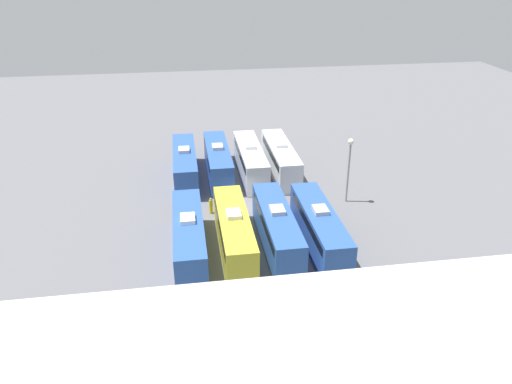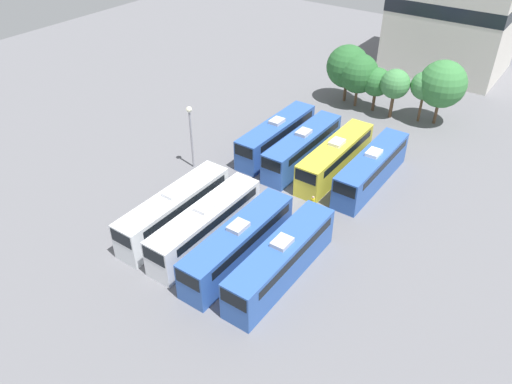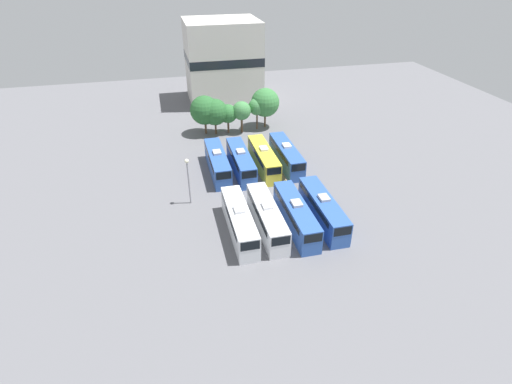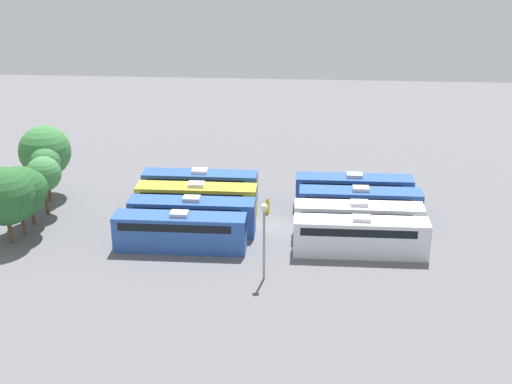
{
  "view_description": "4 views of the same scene",
  "coord_description": "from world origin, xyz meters",
  "px_view_note": "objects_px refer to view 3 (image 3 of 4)",
  "views": [
    {
      "loc": [
        5.6,
        44.4,
        23.26
      ],
      "look_at": [
        -1.25,
        0.48,
        1.8
      ],
      "focal_mm": 35.0,
      "sensor_mm": 36.0,
      "label": 1
    },
    {
      "loc": [
        20.15,
        -31.9,
        27.68
      ],
      "look_at": [
        -1.4,
        -1.47,
        1.56
      ],
      "focal_mm": 35.0,
      "sensor_mm": 36.0,
      "label": 2
    },
    {
      "loc": [
        -12.87,
        -47.1,
        30.47
      ],
      "look_at": [
        -1.81,
        -1.72,
        1.73
      ],
      "focal_mm": 28.0,
      "sensor_mm": 36.0,
      "label": 3
    },
    {
      "loc": [
        -63.17,
        -2.77,
        28.73
      ],
      "look_at": [
        1.57,
        1.91,
        2.94
      ],
      "focal_mm": 50.0,
      "sensor_mm": 36.0,
      "label": 4
    }
  ],
  "objects_px": {
    "worker_person": "(286,184)",
    "bus_0": "(239,220)",
    "bus_1": "(267,217)",
    "tree_3": "(242,111)",
    "bus_5": "(241,161)",
    "depot_building": "(223,61)",
    "bus_2": "(296,214)",
    "bus_4": "(217,162)",
    "tree_2": "(228,114)",
    "bus_7": "(286,155)",
    "bus_6": "(264,158)",
    "tree_0": "(205,110)",
    "tree_5": "(265,103)",
    "light_pole": "(188,173)",
    "tree_4": "(257,107)",
    "bus_3": "(323,209)",
    "tree_1": "(215,112)"
  },
  "relations": [
    {
      "from": "bus_1",
      "to": "tree_3",
      "type": "bearing_deg",
      "value": 83.81
    },
    {
      "from": "tree_3",
      "to": "tree_5",
      "type": "xyz_separation_m",
      "value": [
        4.99,
        1.56,
        0.68
      ]
    },
    {
      "from": "bus_0",
      "to": "bus_2",
      "type": "xyz_separation_m",
      "value": [
        7.19,
        -0.38,
        0.0
      ]
    },
    {
      "from": "worker_person",
      "to": "light_pole",
      "type": "xyz_separation_m",
      "value": [
        -13.95,
        -0.48,
        3.94
      ]
    },
    {
      "from": "bus_5",
      "to": "depot_building",
      "type": "distance_m",
      "value": 36.18
    },
    {
      "from": "bus_5",
      "to": "tree_5",
      "type": "distance_m",
      "value": 19.09
    },
    {
      "from": "bus_6",
      "to": "bus_1",
      "type": "bearing_deg",
      "value": -103.22
    },
    {
      "from": "bus_5",
      "to": "tree_3",
      "type": "xyz_separation_m",
      "value": [
        3.39,
        15.3,
        2.47
      ]
    },
    {
      "from": "bus_3",
      "to": "tree_1",
      "type": "xyz_separation_m",
      "value": [
        -9.05,
        31.42,
        2.49
      ]
    },
    {
      "from": "tree_0",
      "to": "tree_1",
      "type": "distance_m",
      "value": 1.94
    },
    {
      "from": "bus_4",
      "to": "worker_person",
      "type": "xyz_separation_m",
      "value": [
        8.85,
        -7.44,
        -1.06
      ]
    },
    {
      "from": "tree_1",
      "to": "bus_3",
      "type": "bearing_deg",
      "value": -73.93
    },
    {
      "from": "bus_5",
      "to": "bus_4",
      "type": "bearing_deg",
      "value": 171.53
    },
    {
      "from": "tree_3",
      "to": "bus_7",
      "type": "bearing_deg",
      "value": -74.38
    },
    {
      "from": "bus_3",
      "to": "tree_4",
      "type": "relative_size",
      "value": 1.93
    },
    {
      "from": "bus_2",
      "to": "bus_5",
      "type": "relative_size",
      "value": 1.0
    },
    {
      "from": "bus_3",
      "to": "bus_4",
      "type": "height_order",
      "value": "same"
    },
    {
      "from": "bus_1",
      "to": "tree_0",
      "type": "bearing_deg",
      "value": 96.14
    },
    {
      "from": "worker_person",
      "to": "depot_building",
      "type": "distance_m",
      "value": 43.04
    },
    {
      "from": "bus_5",
      "to": "tree_3",
      "type": "height_order",
      "value": "tree_3"
    },
    {
      "from": "bus_6",
      "to": "tree_0",
      "type": "height_order",
      "value": "tree_0"
    },
    {
      "from": "tree_5",
      "to": "depot_building",
      "type": "bearing_deg",
      "value": 105.03
    },
    {
      "from": "bus_1",
      "to": "tree_1",
      "type": "height_order",
      "value": "tree_1"
    },
    {
      "from": "tree_0",
      "to": "depot_building",
      "type": "relative_size",
      "value": 0.42
    },
    {
      "from": "bus_0",
      "to": "tree_2",
      "type": "height_order",
      "value": "tree_2"
    },
    {
      "from": "bus_5",
      "to": "light_pole",
      "type": "bearing_deg",
      "value": -139.74
    },
    {
      "from": "bus_6",
      "to": "tree_0",
      "type": "bearing_deg",
      "value": 113.75
    },
    {
      "from": "worker_person",
      "to": "tree_3",
      "type": "height_order",
      "value": "tree_3"
    },
    {
      "from": "tree_2",
      "to": "tree_3",
      "type": "bearing_deg",
      "value": -11.66
    },
    {
      "from": "tree_3",
      "to": "bus_1",
      "type": "bearing_deg",
      "value": -96.19
    },
    {
      "from": "worker_person",
      "to": "tree_2",
      "type": "xyz_separation_m",
      "value": [
        -4.37,
        22.73,
        2.99
      ]
    },
    {
      "from": "light_pole",
      "to": "tree_5",
      "type": "relative_size",
      "value": 0.88
    },
    {
      "from": "bus_1",
      "to": "bus_3",
      "type": "xyz_separation_m",
      "value": [
        7.44,
        0.01,
        0.0
      ]
    },
    {
      "from": "tree_0",
      "to": "depot_building",
      "type": "distance_m",
      "value": 20.58
    },
    {
      "from": "worker_person",
      "to": "bus_0",
      "type": "bearing_deg",
      "value": -134.91
    },
    {
      "from": "bus_1",
      "to": "tree_4",
      "type": "relative_size",
      "value": 1.93
    },
    {
      "from": "bus_2",
      "to": "tree_4",
      "type": "bearing_deg",
      "value": 84.87
    },
    {
      "from": "light_pole",
      "to": "tree_1",
      "type": "xyz_separation_m",
      "value": [
        7.14,
        23.18,
        -0.4
      ]
    },
    {
      "from": "bus_7",
      "to": "tree_1",
      "type": "bearing_deg",
      "value": 120.64
    },
    {
      "from": "tree_1",
      "to": "tree_2",
      "type": "relative_size",
      "value": 1.22
    },
    {
      "from": "bus_7",
      "to": "tree_4",
      "type": "bearing_deg",
      "value": 93.46
    },
    {
      "from": "bus_5",
      "to": "bus_2",
      "type": "bearing_deg",
      "value": -76.95
    },
    {
      "from": "bus_2",
      "to": "bus_7",
      "type": "distance_m",
      "value": 16.81
    },
    {
      "from": "bus_2",
      "to": "bus_3",
      "type": "bearing_deg",
      "value": 5.98
    },
    {
      "from": "light_pole",
      "to": "tree_0",
      "type": "bearing_deg",
      "value": 77.4
    },
    {
      "from": "tree_1",
      "to": "tree_5",
      "type": "relative_size",
      "value": 0.88
    },
    {
      "from": "tree_0",
      "to": "tree_5",
      "type": "distance_m",
      "value": 11.8
    },
    {
      "from": "bus_2",
      "to": "bus_3",
      "type": "height_order",
      "value": "same"
    },
    {
      "from": "light_pole",
      "to": "tree_4",
      "type": "height_order",
      "value": "light_pole"
    },
    {
      "from": "tree_2",
      "to": "bus_7",
      "type": "bearing_deg",
      "value": -66.55
    }
  ]
}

